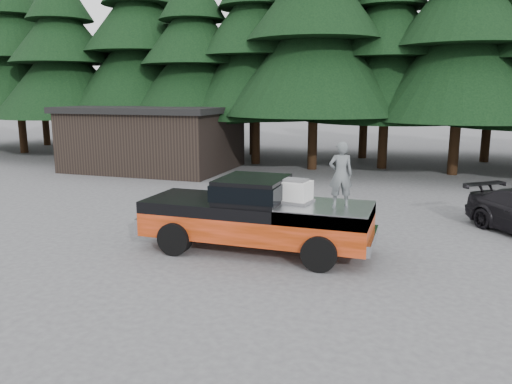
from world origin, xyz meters
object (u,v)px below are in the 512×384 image
(air_compressor, at_px, (295,192))
(man_on_bed, at_px, (341,174))
(pickup_truck, at_px, (256,226))
(utility_building, at_px, (154,138))

(air_compressor, height_order, man_on_bed, man_on_bed)
(air_compressor, relative_size, man_on_bed, 0.48)
(pickup_truck, distance_m, air_compressor, 1.35)
(air_compressor, xyz_separation_m, man_on_bed, (1.15, -0.13, 0.53))
(air_compressor, xyz_separation_m, utility_building, (-10.56, 11.45, 0.08))
(man_on_bed, height_order, utility_building, utility_building)
(man_on_bed, xyz_separation_m, utility_building, (-11.71, 11.59, -0.45))
(pickup_truck, bearing_deg, air_compressor, 7.81)
(air_compressor, bearing_deg, utility_building, 142.05)
(man_on_bed, bearing_deg, utility_building, -63.13)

